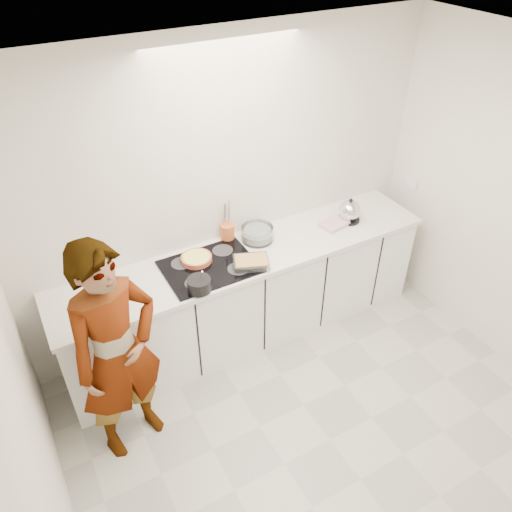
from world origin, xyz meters
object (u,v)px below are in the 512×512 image
mixing_bowl (257,234)px  hob (210,267)px  utensil_crock (228,232)px  tart_dish (196,258)px  cook (118,354)px  kettle (349,211)px  baking_dish (251,262)px  saucepan (199,285)px

mixing_bowl → hob: bearing=-163.3°
hob → utensil_crock: 0.42m
tart_dish → cook: bearing=-143.6°
tart_dish → mixing_bowl: bearing=3.9°
kettle → baking_dish: bearing=-171.2°
baking_dish → utensil_crock: size_ratio=2.32×
hob → mixing_bowl: size_ratio=2.30×
utensil_crock → cook: 1.43m
baking_dish → kettle: size_ratio=1.46×
hob → tart_dish: size_ratio=2.57×
baking_dish → cook: 1.24m
utensil_crock → cook: size_ratio=0.08×
hob → baking_dish: bearing=-26.6°
hob → kettle: (1.38, 0.02, 0.09)m
hob → baking_dish: baking_dish is taller
utensil_crock → cook: (-1.19, -0.78, -0.11)m
baking_dish → mixing_bowl: bearing=53.3°
hob → kettle: kettle is taller
hob → saucepan: (-0.19, -0.23, 0.06)m
hob → utensil_crock: utensil_crock is taller
hob → baking_dish: 0.33m
baking_dish → utensil_crock: (0.01, 0.43, 0.03)m
tart_dish → mixing_bowl: 0.58m
saucepan → kettle: (1.57, 0.25, 0.03)m
mixing_bowl → kettle: size_ratio=1.38×
hob → utensil_crock: size_ratio=5.05×
hob → baking_dish: size_ratio=2.18×
tart_dish → cook: cook is taller
tart_dish → utensil_crock: 0.40m
saucepan → tart_dish: bearing=69.9°
tart_dish → utensil_crock: utensil_crock is taller
kettle → hob: bearing=-179.1°
saucepan → cook: cook is taller
tart_dish → baking_dish: (0.35, -0.26, 0.01)m
tart_dish → cook: 1.04m
hob → kettle: 1.38m
hob → cook: size_ratio=0.41×
baking_dish → utensil_crock: 0.43m
saucepan → kettle: 1.59m
tart_dish → kettle: 1.45m
mixing_bowl → kettle: 0.87m
tart_dish → kettle: (1.44, -0.09, 0.06)m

